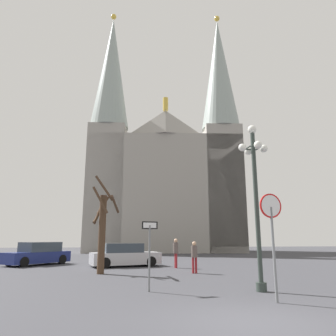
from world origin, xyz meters
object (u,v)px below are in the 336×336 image
cathedral (165,172)px  one_way_arrow_sign (150,247)px  street_lamp (256,189)px  parked_car_near_silver (125,255)px  bare_tree (102,228)px  pedestrian_walking (176,250)px  stop_sign (272,226)px  parked_car_far_navy (38,254)px  pedestrian_standing (194,254)px

cathedral → one_way_arrow_sign: 33.56m
street_lamp → parked_car_near_silver: size_ratio=1.28×
bare_tree → one_way_arrow_sign: bearing=-72.3°
cathedral → parked_car_near_silver: cathedral is taller
cathedral → pedestrian_walking: (-2.85, -23.20, -9.80)m
stop_sign → pedestrian_walking: (-0.83, 11.03, -1.08)m
bare_tree → parked_car_far_navy: bearing=125.0°
street_lamp → bare_tree: 8.68m
street_lamp → parked_car_far_navy: size_ratio=1.35×
street_lamp → pedestrian_standing: size_ratio=3.70×
street_lamp → pedestrian_walking: size_ratio=3.41×
pedestrian_standing → stop_sign: bearing=-86.9°
one_way_arrow_sign → pedestrian_walking: size_ratio=1.35×
parked_car_far_navy → pedestrian_standing: bearing=-36.4°
parked_car_near_silver → stop_sign: bearing=-72.8°
bare_tree → pedestrian_standing: bare_tree is taller
street_lamp → stop_sign: bearing=-102.7°
one_way_arrow_sign → bare_tree: bare_tree is taller
bare_tree → pedestrian_walking: 5.31m
parked_car_far_navy → one_way_arrow_sign: bearing=-62.7°
stop_sign → street_lamp: street_lamp is taller
street_lamp → bare_tree: (-5.66, 6.47, -1.21)m
bare_tree → parked_car_far_navy: (-4.49, 6.43, -1.60)m
one_way_arrow_sign → street_lamp: size_ratio=0.40×
stop_sign → pedestrian_walking: size_ratio=1.77×
street_lamp → bare_tree: bearing=131.2°
cathedral → stop_sign: size_ratio=11.07×
parked_car_far_navy → street_lamp: bearing=-51.8°
bare_tree → pedestrian_standing: 5.02m
street_lamp → cathedral: bearing=87.2°
street_lamp → pedestrian_walking: 9.55m
parked_car_near_silver → pedestrian_walking: pedestrian_walking is taller
cathedral → parked_car_far_navy: 24.90m
parked_car_near_silver → pedestrian_walking: bearing=-27.7°
parked_car_near_silver → bare_tree: bearing=-107.1°
street_lamp → pedestrian_standing: (-0.85, 6.03, -2.55)m
pedestrian_standing → street_lamp: bearing=-82.0°
parked_car_near_silver → parked_car_far_navy: parked_car_far_navy is taller
cathedral → street_lamp: bearing=-92.8°
one_way_arrow_sign → pedestrian_walking: (2.54, 8.57, -0.42)m
parked_car_near_silver → pedestrian_standing: size_ratio=2.90×
bare_tree → pedestrian_standing: bearing=-5.3°
one_way_arrow_sign → cathedral: bearing=80.4°
pedestrian_standing → pedestrian_walking: bearing=97.4°
parked_car_far_navy → parked_car_near_silver: bearing=-20.1°
one_way_arrow_sign → street_lamp: street_lamp is taller
one_way_arrow_sign → street_lamp: (3.79, -0.58, 2.04)m
cathedral → bare_tree: bearing=-105.7°
street_lamp → parked_car_near_silver: street_lamp is taller
cathedral → street_lamp: 33.21m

